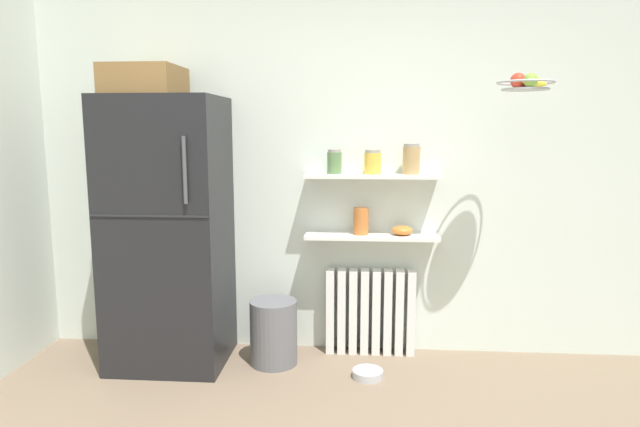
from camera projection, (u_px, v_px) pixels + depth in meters
back_wall at (350, 169)px, 3.83m from camera, size 7.04×0.10×2.60m
refrigerator at (167, 227)px, 3.61m from camera, size 0.75×0.66×1.98m
radiator at (370, 312)px, 3.84m from camera, size 0.62×0.12×0.60m
wall_shelf_lower at (371, 236)px, 3.73m from camera, size 0.91×0.22×0.02m
wall_shelf_upper at (372, 176)px, 3.66m from camera, size 0.91×0.22×0.02m
storage_jar_0 at (334, 162)px, 3.67m from camera, size 0.10×0.10×0.17m
storage_jar_1 at (373, 162)px, 3.65m from camera, size 0.11×0.11×0.16m
storage_jar_2 at (411, 159)px, 3.63m from camera, size 0.12×0.12×0.20m
vase at (361, 221)px, 3.71m from camera, size 0.10×0.10×0.19m
shelf_bowl at (402, 230)px, 3.70m from camera, size 0.14×0.14×0.06m
trash_bin at (274, 332)px, 3.67m from camera, size 0.32×0.32×0.44m
pet_food_bowl at (368, 374)px, 3.49m from camera, size 0.20×0.20×0.05m
hanging_fruit_basket at (526, 83)px, 3.17m from camera, size 0.33×0.33×0.10m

